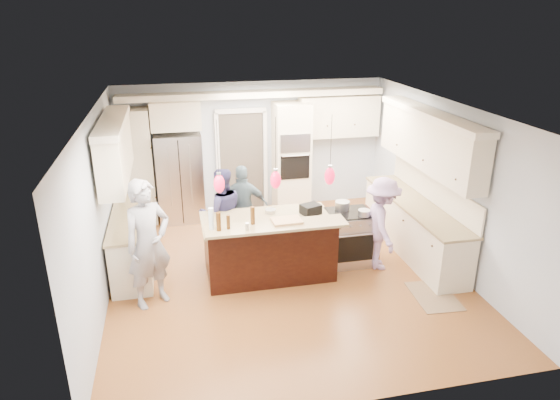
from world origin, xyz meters
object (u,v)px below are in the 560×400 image
Objects in this scene: island_range at (350,237)px; person_bar_end at (148,244)px; kitchen_island at (269,246)px; refrigerator at (180,177)px; person_far_left at (222,213)px.

island_range is 0.48× the size of person_bar_end.
person_bar_end is (-3.24, -0.60, 0.50)m from island_range.
kitchen_island is 2.28× the size of island_range.
refrigerator is 3.71m from island_range.
person_bar_end is at bearing 40.50° from person_far_left.
island_range is 0.58× the size of person_far_left.
refrigerator is 0.94× the size of person_bar_end.
refrigerator is 1.13× the size of person_far_left.
refrigerator is at bearing -77.97° from person_far_left.
person_far_left is at bearing 130.64° from kitchen_island.
refrigerator is 3.14m from person_bar_end.
refrigerator is 1.96× the size of island_range.
kitchen_island is at bearing 123.11° from person_far_left.
person_far_left is (-0.67, 0.78, 0.31)m from kitchen_island.
island_range is at bearing -42.59° from refrigerator.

